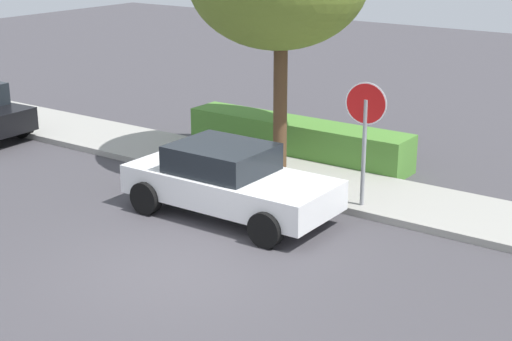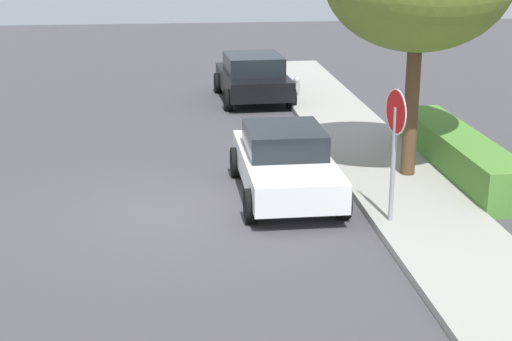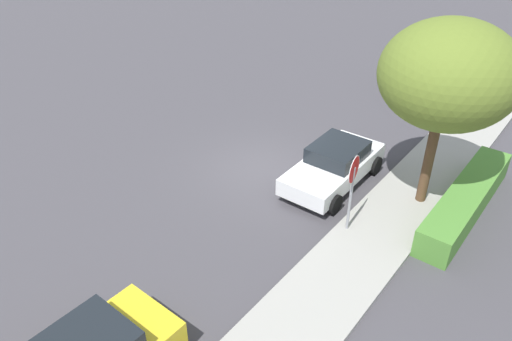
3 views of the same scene
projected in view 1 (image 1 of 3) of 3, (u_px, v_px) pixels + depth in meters
ground_plane at (181, 266)px, 12.76m from camera, size 60.00×60.00×0.00m
sidewalk_curb at (327, 185)px, 16.39m from camera, size 32.00×2.18×0.14m
stop_sign at (365, 124)px, 14.59m from camera, size 0.80×0.14×2.54m
parked_car_white at (229, 180)px, 14.76m from camera, size 4.08×1.96×1.36m
fire_hydrant at (5, 115)px, 21.04m from camera, size 0.30×0.22×0.72m
front_yard_hedge at (297, 139)px, 18.47m from camera, size 5.68×0.97×0.88m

